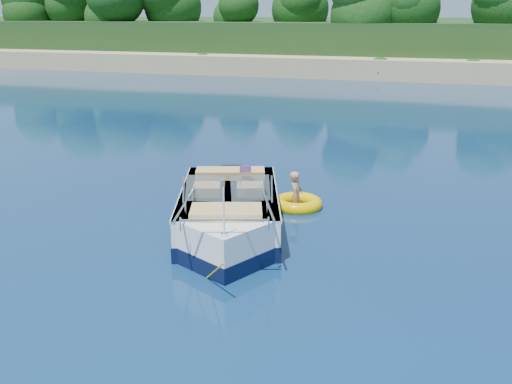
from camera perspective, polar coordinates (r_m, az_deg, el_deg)
ground at (r=11.06m, az=-9.54°, el=-8.51°), size 160.00×160.00×0.00m
shoreline at (r=72.81m, az=14.31°, el=13.99°), size 170.00×59.00×6.00m
treeline at (r=50.03m, az=12.90°, el=17.96°), size 150.00×7.12×8.19m
motorboat at (r=12.89m, az=-2.74°, el=-2.50°), size 3.39×5.96×2.06m
tow_tube at (r=14.77m, az=4.16°, el=-1.17°), size 1.31×1.31×0.34m
boy at (r=14.72m, az=4.02°, el=-1.59°), size 0.37×0.74×1.41m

